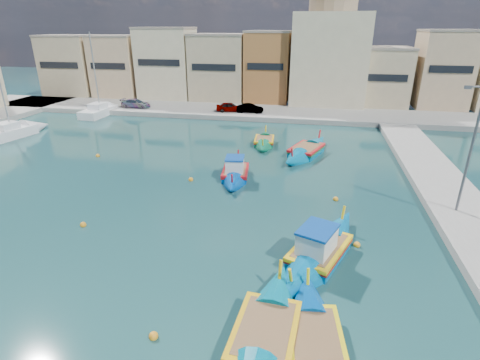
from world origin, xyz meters
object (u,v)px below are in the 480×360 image
(luzzu_cyan_mid, at_px, (306,152))
(luzzu_cyan_south, at_px, (265,337))
(luzzu_green, at_px, (264,142))
(luzzu_blue_cabin, at_px, (235,173))
(church_block, at_px, (330,45))
(yacht_north, at_px, (106,110))
(luzzu_turquoise_cabin, at_px, (319,252))
(yacht_midnorth, at_px, (22,130))
(luzzu_blue_south, at_px, (315,346))
(quay_street_lamp, at_px, (470,150))

(luzzu_cyan_mid, height_order, luzzu_cyan_south, luzzu_cyan_mid)
(luzzu_cyan_mid, bearing_deg, luzzu_green, 149.75)
(luzzu_cyan_mid, bearing_deg, luzzu_blue_cabin, -128.15)
(luzzu_blue_cabin, distance_m, luzzu_green, 9.16)
(church_block, relative_size, luzzu_cyan_south, 2.17)
(luzzu_cyan_mid, distance_m, yacht_north, 29.99)
(luzzu_turquoise_cabin, bearing_deg, luzzu_cyan_mid, 94.12)
(luzzu_turquoise_cabin, height_order, yacht_midnorth, yacht_midnorth)
(luzzu_blue_south, bearing_deg, quay_street_lamp, 55.67)
(luzzu_blue_south, height_order, yacht_midnorth, yacht_midnorth)
(quay_street_lamp, distance_m, luzzu_cyan_south, 16.28)
(church_block, relative_size, luzzu_blue_south, 2.23)
(luzzu_blue_south, height_order, luzzu_cyan_south, luzzu_cyan_south)
(church_block, bearing_deg, yacht_midnorth, -145.30)
(luzzu_green, xyz_separation_m, luzzu_cyan_south, (3.47, -25.06, 0.05))
(church_block, relative_size, quay_street_lamp, 2.39)
(luzzu_turquoise_cabin, bearing_deg, church_block, 88.99)
(luzzu_cyan_mid, height_order, luzzu_green, luzzu_cyan_mid)
(church_block, bearing_deg, luzzu_cyan_south, -93.29)
(luzzu_green, distance_m, luzzu_blue_south, 25.61)
(luzzu_blue_cabin, xyz_separation_m, yacht_midnorth, (-25.27, 7.73, 0.11))
(yacht_north, bearing_deg, yacht_midnorth, -105.97)
(luzzu_turquoise_cabin, bearing_deg, yacht_north, 134.04)
(luzzu_cyan_south, bearing_deg, yacht_north, 126.82)
(luzzu_cyan_south, bearing_deg, luzzu_blue_cabin, 105.69)
(luzzu_cyan_south, distance_m, yacht_midnorth, 38.02)
(church_block, height_order, luzzu_green, church_block)
(luzzu_blue_cabin, bearing_deg, luzzu_blue_south, -68.45)
(church_block, height_order, luzzu_blue_cabin, church_block)
(luzzu_cyan_south, bearing_deg, luzzu_turquoise_cabin, 71.99)
(luzzu_blue_cabin, xyz_separation_m, luzzu_blue_south, (6.30, -15.95, -0.08))
(luzzu_blue_cabin, bearing_deg, yacht_midnorth, 162.99)
(luzzu_green, xyz_separation_m, yacht_midnorth, (-26.28, -1.38, 0.20))
(church_block, bearing_deg, luzzu_blue_cabin, -103.30)
(luzzu_blue_south, bearing_deg, yacht_midnorth, 143.12)
(church_block, relative_size, yacht_north, 1.72)
(quay_street_lamp, distance_m, luzzu_turquoise_cabin, 10.95)
(luzzu_blue_south, bearing_deg, luzzu_cyan_south, 179.96)
(luzzu_blue_south, distance_m, luzzu_cyan_south, 1.82)
(luzzu_blue_cabin, height_order, luzzu_cyan_mid, luzzu_blue_cabin)
(luzzu_turquoise_cabin, distance_m, luzzu_cyan_mid, 16.67)
(quay_street_lamp, xyz_separation_m, yacht_midnorth, (-39.84, 11.56, -3.90))
(luzzu_turquoise_cabin, relative_size, yacht_midnorth, 0.87)
(luzzu_cyan_mid, height_order, yacht_midnorth, yacht_midnorth)
(quay_street_lamp, height_order, yacht_north, yacht_north)
(luzzu_blue_cabin, height_order, yacht_midnorth, yacht_midnorth)
(luzzu_cyan_south, bearing_deg, yacht_midnorth, 141.48)
(luzzu_blue_south, xyz_separation_m, yacht_midnorth, (-31.57, 23.68, 0.19))
(luzzu_turquoise_cabin, height_order, luzzu_blue_cabin, luzzu_turquoise_cabin)
(yacht_midnorth, bearing_deg, luzzu_blue_cabin, -17.01)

